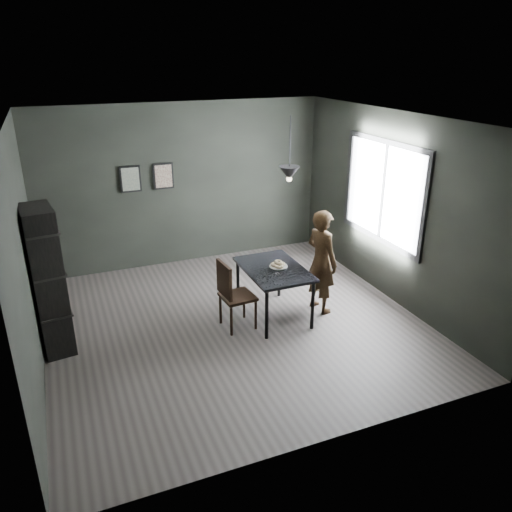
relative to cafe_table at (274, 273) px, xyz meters
name	(u,v)px	position (x,y,z in m)	size (l,w,h in m)	color
ground	(234,323)	(-0.60, 0.00, -0.67)	(5.00, 5.00, 0.00)	#3A3532
back_wall	(184,185)	(-0.60, 2.50, 0.73)	(5.00, 0.10, 2.80)	black
ceiling	(231,119)	(-0.60, 0.00, 2.13)	(5.00, 5.00, 0.02)	silver
window_assembly	(383,192)	(1.87, 0.20, 0.93)	(0.04, 1.96, 1.56)	white
cafe_table	(274,273)	(0.00, 0.00, 0.00)	(0.80, 1.20, 0.75)	black
white_plate	(278,267)	(0.07, 0.00, 0.08)	(0.23, 0.23, 0.01)	white
donut_pile	(278,264)	(0.07, 0.00, 0.12)	(0.21, 0.21, 0.09)	beige
woman	(321,261)	(0.71, -0.08, 0.10)	(0.56, 0.37, 1.53)	black
wood_chair	(232,291)	(-0.67, -0.10, -0.11)	(0.46, 0.46, 0.98)	black
shelf_unit	(47,281)	(-2.92, 0.29, 0.27)	(0.36, 0.63, 1.88)	black
pendant_lamp	(289,173)	(0.25, 0.10, 1.38)	(0.28, 0.28, 0.86)	black
framed_print_left	(130,179)	(-1.50, 2.47, 0.93)	(0.34, 0.04, 0.44)	black
framed_print_right	(163,176)	(-0.95, 2.47, 0.93)	(0.34, 0.04, 0.44)	black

